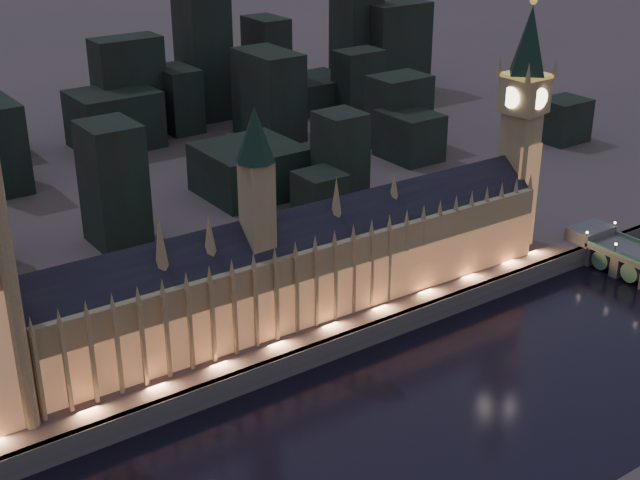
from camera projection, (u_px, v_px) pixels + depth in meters
ground_plane at (410, 416)px, 272.86m from camera, size 2000.00×2000.00×0.00m
embankment_wall at (332, 349)px, 301.79m from camera, size 2000.00×2.50×8.00m
palace_of_westminster at (306, 265)px, 310.27m from camera, size 202.00×24.60×78.00m
elizabeth_tower at (524, 108)px, 349.36m from camera, size 18.00×18.00×103.91m
city_backdrop at (163, 114)px, 466.96m from camera, size 460.49×215.63×80.19m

